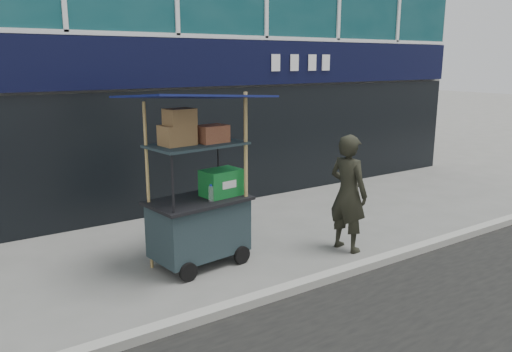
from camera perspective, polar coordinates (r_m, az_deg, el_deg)
ground at (r=7.06m, az=5.87°, el=-11.67°), size 80.00×80.00×0.00m
curb at (r=6.90m, az=6.96°, el=-11.78°), size 80.00×0.18×0.12m
vendor_cart at (r=7.28m, az=-6.44°, el=-3.32°), size 2.05×1.56×2.57m
vendor_man at (r=7.91m, az=10.49°, el=-1.94°), size 0.54×0.73×1.85m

